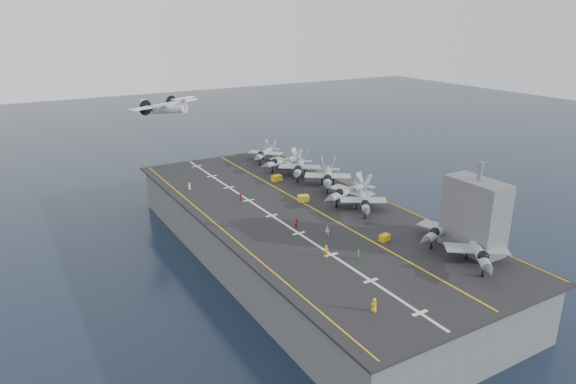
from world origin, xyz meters
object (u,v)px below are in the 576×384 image
fighter_jet_0 (478,250)px  transport_plane (165,109)px  tow_cart_a (385,238)px  island_superstructure (476,207)px

fighter_jet_0 → transport_plane: (-21.07, 85.68, 10.82)m
tow_cart_a → island_superstructure: bearing=-45.1°
fighter_jet_0 → tow_cart_a: bearing=114.4°
fighter_jet_0 → transport_plane: 88.89m
fighter_jet_0 → transport_plane: size_ratio=0.64×
fighter_jet_0 → tow_cart_a: (-6.39, 14.10, -1.96)m
island_superstructure → tow_cart_a: bearing=134.9°
transport_plane → island_superstructure: bearing=-73.2°
tow_cart_a → transport_plane: size_ratio=0.08×
island_superstructure → transport_plane: (-24.58, 81.51, 5.82)m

